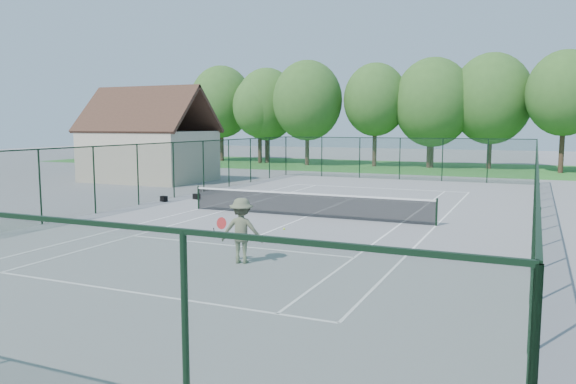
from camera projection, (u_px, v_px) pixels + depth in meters
name	position (u px, v px, depth m)	size (l,w,h in m)	color
ground	(307.00, 217.00, 24.28)	(140.00, 140.00, 0.00)	gray
grass_far	(428.00, 168.00, 51.52)	(80.00, 16.00, 0.01)	#34812E
court_lines	(307.00, 217.00, 24.27)	(11.05, 23.85, 0.01)	white
tennis_net	(307.00, 204.00, 24.21)	(11.08, 0.08, 1.10)	black
fence_enclosure	(307.00, 181.00, 24.09)	(18.05, 36.05, 3.02)	#183622
utility_building	(149.00, 137.00, 39.39)	(8.60, 6.27, 6.63)	beige
tree_line_far	(430.00, 102.00, 50.80)	(39.40, 6.40, 9.70)	#472F23
sports_bag_a	(164.00, 199.00, 29.00)	(0.37, 0.22, 0.29)	black
sports_bag_b	(196.00, 196.00, 29.91)	(0.38, 0.23, 0.30)	black
tennis_player	(242.00, 231.00, 16.11)	(2.07, 0.99, 1.88)	#585E44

